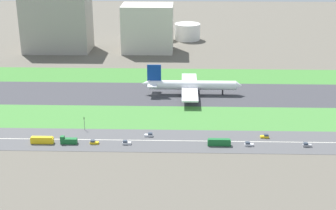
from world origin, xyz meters
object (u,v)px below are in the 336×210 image
object	(u,v)px
car_5	(265,136)
car_4	(149,135)
truck_0	(68,141)
fuel_tank_west	(133,31)
bus_0	(219,142)
airliner	(190,85)
traffic_light	(84,122)
fuel_tank_east	(187,32)
hangar_building	(148,28)
car_1	(94,142)
car_0	(307,145)
fuel_tank_centre	(163,30)
car_2	(126,143)
car_3	(249,144)
bus_1	(42,140)
terminal_building	(57,23)

from	to	relation	value
car_5	car_4	size ratio (longest dim) A/B	1.00
truck_0	fuel_tank_west	size ratio (longest dim) A/B	0.48
bus_0	fuel_tank_west	xyz separation A→B (m)	(-65.84, 237.00, 6.55)
airliner	car_4	world-z (taller)	airliner
traffic_light	fuel_tank_east	bearing A→B (deg)	75.34
airliner	hangar_building	xyz separation A→B (m)	(-35.19, 114.00, 13.85)
bus_0	car_1	distance (m)	63.38
car_0	car_1	xyz separation A→B (m)	(-107.24, 0.00, 0.00)
hangar_building	fuel_tank_west	size ratio (longest dim) A/B	2.50
car_1	fuel_tank_centre	world-z (taller)	fuel_tank_centre
car_0	truck_0	xyz separation A→B (m)	(-120.28, -0.00, 0.75)
car_2	traffic_light	world-z (taller)	traffic_light
car_4	fuel_tank_east	xyz separation A→B (m)	(21.75, 227.00, 6.69)
car_2	fuel_tank_centre	bearing A→B (deg)	-92.22
airliner	car_3	bearing A→B (deg)	-69.90
car_1	bus_1	bearing A→B (deg)	0.00
car_4	car_3	bearing A→B (deg)	-11.13
fuel_tank_west	fuel_tank_centre	world-z (taller)	fuel_tank_centre
airliner	car_3	xyz separation A→B (m)	(28.55, -78.00, -5.31)
truck_0	fuel_tank_east	distance (m)	245.10
car_5	hangar_building	xyz separation A→B (m)	(-73.46, 182.00, 19.15)
car_3	fuel_tank_west	size ratio (longest dim) A/B	0.25
bus_1	fuel_tank_west	distance (m)	238.30
traffic_light	fuel_tank_east	xyz separation A→B (m)	(57.30, 219.01, 3.33)
car_0	fuel_tank_west	xyz separation A→B (m)	(-109.71, 237.00, 7.45)
truck_0	car_0	bearing A→B (deg)	-180.00
traffic_light	fuel_tank_centre	world-z (taller)	fuel_tank_centre
car_3	fuel_tank_east	distance (m)	238.87
car_0	fuel_tank_west	bearing A→B (deg)	-65.16
truck_0	terminal_building	distance (m)	199.76
airliner	car_0	distance (m)	97.07
car_4	bus_1	bearing A→B (deg)	-169.48
bus_0	car_5	world-z (taller)	bus_0
car_1	traffic_light	world-z (taller)	traffic_light
car_0	bus_1	world-z (taller)	bus_1
airliner	car_5	size ratio (longest dim) A/B	14.77
truck_0	car_4	world-z (taller)	truck_0
car_4	car_5	bearing A→B (deg)	0.00
car_0	fuel_tank_west	distance (m)	261.27
fuel_tank_east	car_0	bearing A→B (deg)	-76.23
traffic_light	hangar_building	xyz separation A→B (m)	(22.64, 174.01, 15.79)
airliner	traffic_light	size ratio (longest dim) A/B	9.03
car_0	car_5	size ratio (longest dim) A/B	1.00
car_0	car_2	bearing A→B (deg)	0.00
bus_0	airliner	bearing A→B (deg)	-80.06
car_1	fuel_tank_centre	distance (m)	238.52
car_4	car_2	bearing A→B (deg)	-137.57
car_3	fuel_tank_west	distance (m)	250.48
car_2	terminal_building	bearing A→B (deg)	-67.37
car_4	bus_1	distance (m)	54.77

